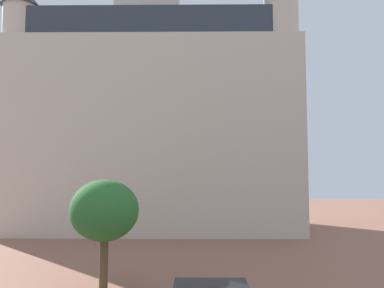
# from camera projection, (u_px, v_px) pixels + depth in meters

# --- Properties ---
(landmark_building) EXTENTS (24.86, 10.99, 37.10)m
(landmark_building) POSITION_uv_depth(u_px,v_px,m) (154.00, 110.00, 34.24)
(landmark_building) COLOR beige
(landmark_building) RESTS_ON ground_plane
(tree_curb_far) EXTENTS (2.98, 2.98, 4.71)m
(tree_curb_far) POSITION_uv_depth(u_px,v_px,m) (105.00, 211.00, 16.35)
(tree_curb_far) COLOR brown
(tree_curb_far) RESTS_ON ground_plane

